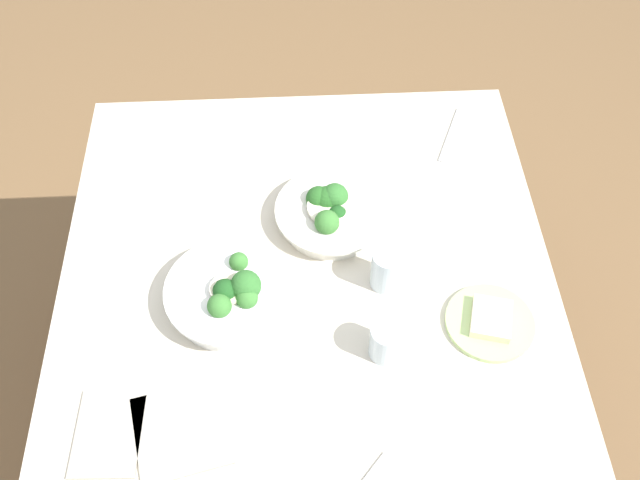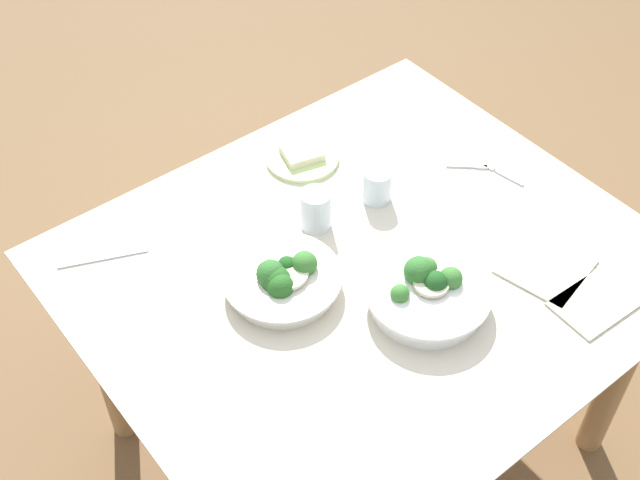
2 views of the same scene
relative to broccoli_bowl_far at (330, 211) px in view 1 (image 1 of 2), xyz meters
The scene contains 11 objects.
ground_plane 0.78m from the broccoli_bowl_far, 17.66° to the right, with size 6.00×6.00×0.00m, color brown.
dining_table 0.24m from the broccoli_bowl_far, 17.66° to the right, with size 1.24×1.09×0.72m.
broccoli_bowl_far is the anchor object (origin of this frame).
broccoli_bowl_near 0.31m from the broccoli_bowl_far, 45.69° to the right, with size 0.27×0.27×0.10m.
bread_side_plate 0.44m from the broccoli_bowl_far, 46.84° to the left, with size 0.19×0.19×0.03m.
water_glass_center 0.21m from the broccoli_bowl_far, 31.78° to the left, with size 0.07×0.07×0.10m, color silver.
water_glass_side 0.36m from the broccoli_bowl_far, 14.70° to the left, with size 0.07×0.07×0.09m, color silver.
fork_by_far_bowl 0.61m from the broccoli_bowl_far, ahead, with size 0.08×0.08×0.00m.
table_knife_left 0.42m from the broccoli_bowl_far, 129.36° to the left, with size 0.20×0.01×0.00m, color #B7B7BC.
napkin_folded_upper 0.67m from the broccoli_bowl_far, 42.08° to the right, with size 0.17×0.13×0.01m, color #B1A997.
napkin_folded_lower 0.59m from the broccoli_bowl_far, 32.06° to the right, with size 0.18×0.17×0.01m, color #B1A997.
Camera 1 is at (0.87, -0.02, 2.03)m, focal length 40.43 mm.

